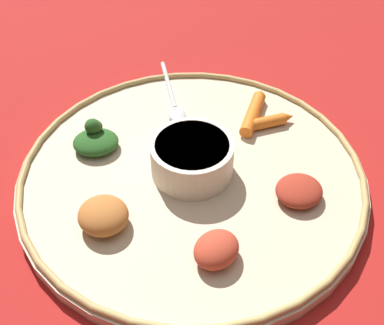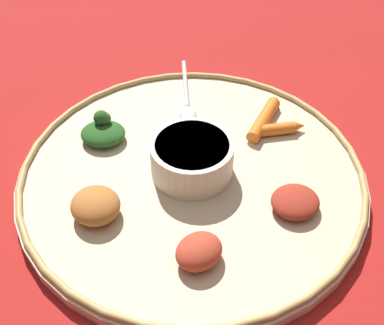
{
  "view_description": "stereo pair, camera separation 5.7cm",
  "coord_description": "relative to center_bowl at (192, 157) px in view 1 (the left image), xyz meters",
  "views": [
    {
      "loc": [
        -0.31,
        0.26,
        0.43
      ],
      "look_at": [
        0.0,
        0.0,
        0.03
      ],
      "focal_mm": 43.83,
      "sensor_mm": 36.0,
      "label": 1
    },
    {
      "loc": [
        -0.34,
        0.22,
        0.43
      ],
      "look_at": [
        0.0,
        0.0,
        0.03
      ],
      "focal_mm": 43.83,
      "sensor_mm": 36.0,
      "label": 2
    }
  ],
  "objects": [
    {
      "name": "carrot_near_spoon",
      "position": [
        -0.0,
        -0.14,
        -0.02
      ],
      "size": [
        0.04,
        0.07,
        0.02
      ],
      "color": "orange",
      "rests_on": "platter"
    },
    {
      "name": "ground_plane",
      "position": [
        0.0,
        0.0,
        -0.04
      ],
      "size": [
        2.4,
        2.4,
        0.0
      ],
      "primitive_type": "plane",
      "color": "maroon"
    },
    {
      "name": "platter_rim",
      "position": [
        0.0,
        0.0,
        -0.02
      ],
      "size": [
        0.42,
        0.42,
        0.01
      ],
      "primitive_type": "torus",
      "color": "tan",
      "rests_on": "platter"
    },
    {
      "name": "mound_berbere_red",
      "position": [
        -0.11,
        0.06,
        -0.01
      ],
      "size": [
        0.05,
        0.06,
        0.03
      ],
      "primitive_type": "ellipsoid",
      "rotation": [
        0.0,
        0.0,
        1.7
      ],
      "color": "#B73D28",
      "rests_on": "platter"
    },
    {
      "name": "carrot_outer",
      "position": [
        0.03,
        -0.14,
        -0.02
      ],
      "size": [
        0.07,
        0.09,
        0.02
      ],
      "color": "orange",
      "rests_on": "platter"
    },
    {
      "name": "mound_chickpea",
      "position": [
        -0.0,
        0.13,
        -0.01
      ],
      "size": [
        0.07,
        0.07,
        0.03
      ],
      "primitive_type": "ellipsoid",
      "rotation": [
        0.0,
        0.0,
        3.36
      ],
      "color": "#B2662D",
      "rests_on": "platter"
    },
    {
      "name": "spoon",
      "position": [
        0.12,
        -0.07,
        -0.02
      ],
      "size": [
        0.14,
        0.09,
        0.01
      ],
      "color": "silver",
      "rests_on": "platter"
    },
    {
      "name": "platter",
      "position": [
        0.0,
        0.0,
        -0.03
      ],
      "size": [
        0.43,
        0.43,
        0.02
      ],
      "primitive_type": "cylinder",
      "color": "#C6B293",
      "rests_on": "ground_plane"
    },
    {
      "name": "mound_beet",
      "position": [
        -0.11,
        -0.07,
        -0.01
      ],
      "size": [
        0.06,
        0.06,
        0.02
      ],
      "primitive_type": "ellipsoid",
      "rotation": [
        0.0,
        0.0,
        1.43
      ],
      "color": "maroon",
      "rests_on": "platter"
    },
    {
      "name": "greens_pile",
      "position": [
        0.11,
        0.07,
        -0.01
      ],
      "size": [
        0.08,
        0.08,
        0.04
      ],
      "color": "#23511E",
      "rests_on": "platter"
    },
    {
      "name": "center_bowl",
      "position": [
        0.0,
        0.0,
        0.0
      ],
      "size": [
        0.1,
        0.1,
        0.05
      ],
      "color": "beige",
      "rests_on": "platter"
    }
  ]
}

